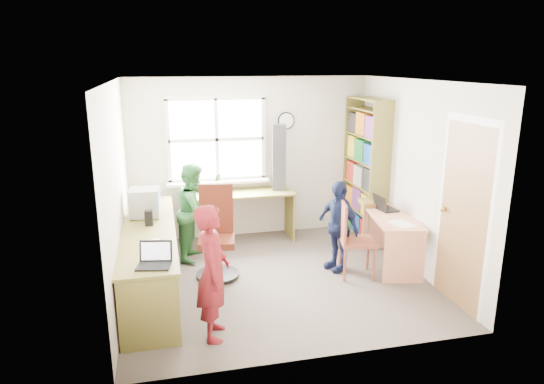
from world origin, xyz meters
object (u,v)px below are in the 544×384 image
Objects in this scene: bookshelf at (365,173)px; wooden_chair at (352,237)px; laptop_left at (155,260)px; potted_plant at (216,184)px; person_green at (195,211)px; person_navy at (338,226)px; laptop_right at (384,207)px; cd_tower at (279,158)px; right_desk at (392,229)px; swivel_chair at (217,238)px; crt_monitor at (145,203)px; l_desk at (168,263)px; person_red at (213,272)px.

wooden_chair is (-0.72, -1.30, -0.48)m from bookshelf.
laptop_left is 1.18× the size of potted_plant.
person_navy is (1.74, -0.81, -0.07)m from person_green.
laptop_right is at bearing -83.80° from person_green.
wooden_chair is 1.80m from cd_tower.
potted_plant reaches higher than wooden_chair.
cd_tower is 3.24× the size of potted_plant.
bookshelf is at bearing 96.85° from right_desk.
wooden_chair is (1.62, -0.41, 0.02)m from swivel_chair.
person_navy is (2.37, -0.43, -0.34)m from crt_monitor.
wooden_chair is at bearing -151.56° from right_desk.
l_desk is 0.95m from person_red.
cd_tower is (-1.27, 0.26, 0.24)m from bookshelf.
swivel_chair is 0.85× the size of person_red.
swivel_chair is (0.61, 0.58, 0.04)m from l_desk.
laptop_right is (3.11, -0.20, -0.20)m from crt_monitor.
potted_plant reaches higher than laptop_left.
l_desk is 3.35m from bookshelf.
laptop_left reaches higher than l_desk.
bookshelf is 2.60m from person_green.
swivel_chair is at bearing 71.62° from laptop_left.
bookshelf is 1.32m from cd_tower.
wooden_chair is at bearing -46.01° from potted_plant.
person_green reaches higher than person_navy.
bookshelf reaches higher than swivel_chair.
wooden_chair is 3.17× the size of potted_plant.
wooden_chair is at bearing 4.41° from l_desk.
cd_tower is (-1.19, 1.10, 0.51)m from laptop_right.
laptop_left is at bearing -111.12° from swivel_chair.
potted_plant is at bearing 66.41° from l_desk.
person_red is (-2.47, -1.21, 0.18)m from right_desk.
swivel_chair is 3.44× the size of laptop_right.
laptop_right is (2.88, 0.64, 0.27)m from l_desk.
bookshelf is at bearing -12.44° from laptop_right.
laptop_right is at bearing 86.34° from person_navy.
swivel_chair is 1.54m from person_navy.
laptop_left reaches higher than wooden_chair.
laptop_left reaches higher than right_desk.
laptop_right is (-0.00, 0.26, 0.23)m from right_desk.
cd_tower is at bearing 55.67° from swivel_chair.
cd_tower is at bearing 29.85° from crt_monitor.
right_desk is 1.21m from bookshelf.
crt_monitor is (-0.23, 0.84, 0.47)m from l_desk.
cd_tower is at bearing -48.76° from person_green.
right_desk is at bearing 29.67° from wooden_chair.
bookshelf reaches higher than wooden_chair.
swivel_chair is at bearing -117.84° from person_navy.
right_desk is 1.09× the size of swivel_chair.
cd_tower is at bearing 177.25° from person_navy.
person_green is at bearing 70.16° from laptop_right.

